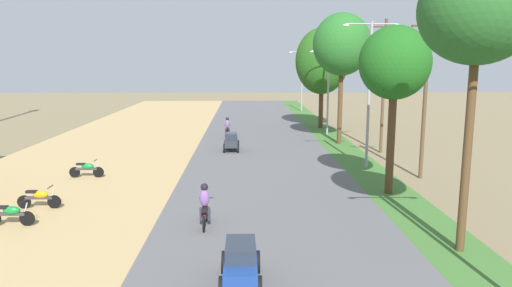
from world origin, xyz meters
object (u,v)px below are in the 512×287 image
streetlamp_farthest (302,76)px  motorbike_ahead_second (205,206)px  median_tree_fourth (322,61)px  car_sedan_blue (241,262)px  parked_motorbike_third (39,197)px  utility_pole_far (425,96)px  parked_motorbike_second (10,213)px  median_tree_second (395,64)px  streetlamp_far (328,85)px  median_tree_nearest (478,11)px  parked_motorbike_fourth (87,168)px  streetlamp_mid (369,86)px  motorbike_ahead_third (227,128)px  car_hatchback_charcoal (231,141)px  utility_pole_near (384,84)px  median_tree_third (342,45)px

streetlamp_farthest → motorbike_ahead_second: streetlamp_farthest is taller
median_tree_fourth → car_sedan_blue: bearing=-103.0°
parked_motorbike_third → utility_pole_far: size_ratio=0.22×
parked_motorbike_second → parked_motorbike_third: 2.11m
median_tree_second → streetlamp_far: bearing=89.2°
median_tree_nearest → median_tree_second: bearing=92.4°
parked_motorbike_third → median_tree_second: size_ratio=0.24×
parked_motorbike_fourth → median_tree_fourth: size_ratio=0.20×
streetlamp_mid → motorbike_ahead_third: (-8.29, 11.07, -3.89)m
median_tree_second → streetlamp_mid: bearing=87.1°
parked_motorbike_third → car_hatchback_charcoal: 14.65m
streetlamp_mid → streetlamp_far: (-0.00, 12.90, -0.60)m
parked_motorbike_second → median_tree_fourth: size_ratio=0.20×
parked_motorbike_second → median_tree_fourth: bearing=58.8°
parked_motorbike_third → streetlamp_mid: (15.44, 7.05, 4.19)m
utility_pole_near → car_sedan_blue: 21.53m
motorbike_ahead_second → parked_motorbike_third: bearing=161.4°
streetlamp_farthest → streetlamp_mid: bearing=-90.0°
parked_motorbike_fourth → utility_pole_near: (17.47, 6.71, 4.03)m
streetlamp_far → streetlamp_farthest: bearing=90.0°
parked_motorbike_fourth → median_tree_fourth: median_tree_fourth is taller
parked_motorbike_second → motorbike_ahead_third: bearing=70.1°
parked_motorbike_fourth → median_tree_second: (14.96, -3.33, 5.41)m
parked_motorbike_third → median_tree_second: bearing=7.4°
median_tree_second → motorbike_ahead_second: size_ratio=4.23×
parked_motorbike_third → car_sedan_blue: (8.39, -7.04, 0.19)m
utility_pole_far → parked_motorbike_fourth: bearing=178.9°
median_tree_nearest → streetlamp_far: (-0.02, 24.74, -3.40)m
median_tree_nearest → streetlamp_farthest: bearing=90.0°
median_tree_fourth → car_hatchback_charcoal: median_tree_fourth is taller
parked_motorbike_second → motorbike_ahead_third: 21.52m
parked_motorbike_third → streetlamp_far: streetlamp_far is taller
car_hatchback_charcoal → motorbike_ahead_second: (-0.56, -14.89, 0.11)m
median_tree_nearest → streetlamp_farthest: median_tree_nearest is taller
parked_motorbike_third → utility_pole_far: 18.84m
parked_motorbike_fourth → median_tree_third: median_tree_third is taller
streetlamp_mid → car_hatchback_charcoal: streetlamp_mid is taller
median_tree_third → median_tree_fourth: 8.57m
motorbike_ahead_third → streetlamp_mid: bearing=-53.2°
car_sedan_blue → utility_pole_far: bearing=51.9°
parked_motorbike_fourth → streetlamp_farthest: 36.30m
parked_motorbike_fourth → median_tree_second: size_ratio=0.24×
median_tree_second → median_tree_fourth: 21.78m
parked_motorbike_third → parked_motorbike_fourth: bearing=87.6°
streetlamp_far → motorbike_ahead_third: bearing=-167.6°
median_tree_fourth → motorbike_ahead_third: bearing=-146.1°
parked_motorbike_second → median_tree_second: bearing=14.8°
streetlamp_far → streetlamp_farthest: streetlamp_farthest is taller
parked_motorbike_third → streetlamp_farthest: streetlamp_farthest is taller
streetlamp_farthest → motorbike_ahead_third: size_ratio=4.04×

